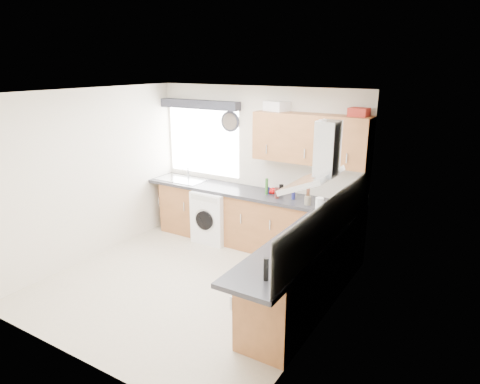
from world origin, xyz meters
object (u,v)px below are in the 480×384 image
Objects in this scene: oven at (305,273)px; washing_machine at (215,215)px; upper_cabinets at (310,139)px; extractor_hood at (319,164)px.

oven is 0.99× the size of washing_machine.
oven is at bearing -67.46° from upper_cabinets.
washing_machine is at bearing 153.15° from extractor_hood.
oven is 0.50× the size of upper_cabinets.
oven is 1.35m from extractor_hood.
extractor_hood is 2.78m from washing_machine.
extractor_hood is at bearing -0.00° from oven.
extractor_hood is 0.91× the size of washing_machine.
extractor_hood is 1.48m from upper_cabinets.
extractor_hood reaches higher than washing_machine.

